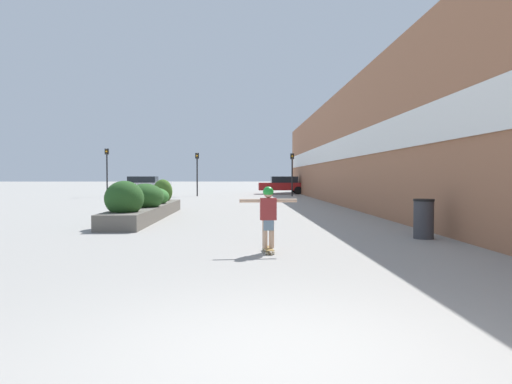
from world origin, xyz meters
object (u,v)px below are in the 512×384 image
object	(u,v)px
car_center_left	(145,185)
traffic_light_right	(292,167)
skateboarder	(268,211)
trash_bin	(424,219)
skateboard	(268,249)
car_leftmost	(283,185)
traffic_light_left	(197,167)
traffic_light_far_left	(107,164)

from	to	relation	value
car_center_left	traffic_light_right	size ratio (longest dim) A/B	1.36
skateboarder	trash_bin	distance (m)	4.45
skateboard	car_leftmost	xyz separation A→B (m)	(3.14, 31.77, 0.76)
traffic_light_right	trash_bin	bearing A→B (deg)	-88.66
trash_bin	car_center_left	world-z (taller)	car_center_left
trash_bin	traffic_light_left	distance (m)	26.71
traffic_light_left	traffic_light_right	bearing A→B (deg)	-6.09
car_leftmost	traffic_light_far_left	world-z (taller)	traffic_light_far_left
skateboard	trash_bin	size ratio (longest dim) A/B	0.69
car_center_left	trash_bin	bearing A→B (deg)	23.35
trash_bin	traffic_light_far_left	xyz separation A→B (m)	(-15.02, 24.64, 2.03)
traffic_light_right	traffic_light_far_left	world-z (taller)	traffic_light_far_left
car_leftmost	traffic_light_far_left	bearing A→B (deg)	109.97
traffic_light_left	traffic_light_far_left	world-z (taller)	traffic_light_far_left
car_center_left	traffic_light_right	world-z (taller)	traffic_light_right
skateboard	traffic_light_left	distance (m)	27.75
skateboard	traffic_light_right	world-z (taller)	traffic_light_right
car_leftmost	traffic_light_right	xyz separation A→B (m)	(0.26, -5.22, 1.49)
skateboard	skateboarder	distance (m)	0.78
skateboarder	traffic_light_far_left	distance (m)	28.86
car_center_left	traffic_light_right	distance (m)	14.79
skateboard	trash_bin	distance (m)	4.46
skateboarder	car_center_left	bearing A→B (deg)	101.91
trash_bin	car_center_left	xyz separation A→B (m)	(-13.58, 31.46, 0.34)
trash_bin	skateboarder	bearing A→B (deg)	-153.64
skateboard	trash_bin	world-z (taller)	trash_bin
car_center_left	skateboard	bearing A→B (deg)	16.03
skateboarder	car_leftmost	world-z (taller)	car_leftmost
car_center_left	skateboarder	bearing A→B (deg)	16.03
skateboard	traffic_light_left	xyz separation A→B (m)	(-4.12, 27.35, 2.29)
car_leftmost	skateboarder	bearing A→B (deg)	174.36
trash_bin	traffic_light_right	bearing A→B (deg)	91.34
trash_bin	traffic_light_left	bearing A→B (deg)	107.71
skateboarder	traffic_light_right	bearing A→B (deg)	78.58
skateboarder	car_center_left	xyz separation A→B (m)	(-9.60, 33.43, -0.02)
traffic_light_right	skateboard	bearing A→B (deg)	-97.30
traffic_light_far_left	traffic_light_left	bearing A→B (deg)	6.09
skateboarder	traffic_light_right	world-z (taller)	traffic_light_right
car_center_left	traffic_light_far_left	distance (m)	7.17
skateboarder	traffic_light_far_left	xyz separation A→B (m)	(-11.05, 26.61, 1.68)
car_center_left	car_leftmost	bearing A→B (deg)	82.57
skateboarder	car_leftmost	bearing A→B (deg)	80.24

